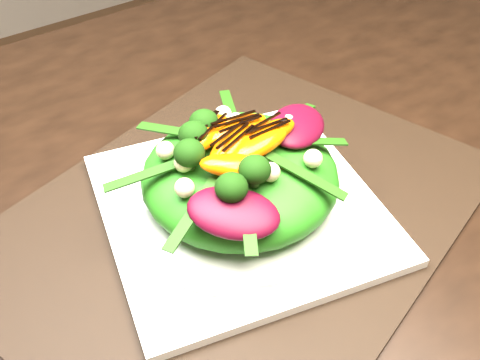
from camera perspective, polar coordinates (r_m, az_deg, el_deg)
dining_table at (r=0.78m, az=15.70°, el=6.57°), size 1.60×0.90×0.75m
placemat at (r=0.58m, az=-0.00°, el=-3.27°), size 0.58×0.50×0.00m
plate_base at (r=0.57m, az=-0.00°, el=-2.77°), size 0.32×0.32×0.01m
salad_bowl at (r=0.56m, az=-0.00°, el=-1.78°), size 0.25×0.25×0.02m
lettuce_mound at (r=0.54m, az=-0.00°, el=0.44°), size 0.21×0.21×0.07m
radicchio_leaf at (r=0.56m, az=5.84°, el=5.52°), size 0.10×0.08×0.02m
orange_segment at (r=0.53m, az=-3.57°, el=4.65°), size 0.06×0.03×0.02m
broccoli_floret at (r=0.51m, az=-6.01°, el=3.63°), size 0.04×0.04×0.04m
macadamia_nut at (r=0.52m, az=4.65°, el=3.20°), size 0.02×0.02×0.02m
balsamic_drizzle at (r=0.53m, az=-3.61°, el=5.44°), size 0.05×0.00×0.00m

